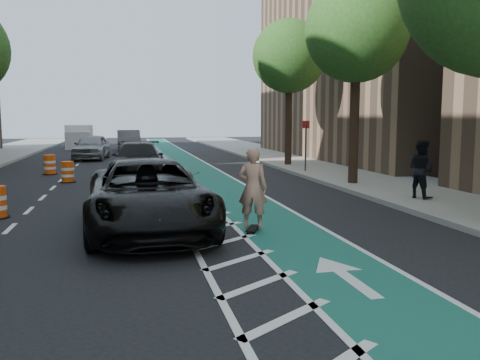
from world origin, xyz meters
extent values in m
plane|color=black|center=(0.00, 0.00, 0.00)|extent=(120.00, 120.00, 0.00)
cube|color=#195844|center=(3.00, 10.00, 0.01)|extent=(2.00, 90.00, 0.01)
cube|color=silver|center=(1.50, 10.00, 0.01)|extent=(1.40, 90.00, 0.01)
cube|color=gray|center=(9.50, 10.00, 0.07)|extent=(5.00, 90.00, 0.15)
cube|color=gray|center=(7.05, 10.00, 0.08)|extent=(0.12, 90.00, 0.16)
cube|color=#84664C|center=(17.50, 20.00, 9.50)|extent=(14.00, 22.00, 19.00)
cylinder|color=#382619|center=(7.90, 8.00, 2.20)|extent=(0.36, 0.36, 4.40)
sphere|color=#204E1A|center=(7.90, 8.00, 5.80)|extent=(4.20, 4.20, 4.20)
cylinder|color=#382619|center=(7.90, 16.00, 2.20)|extent=(0.36, 0.36, 4.40)
sphere|color=#204E1A|center=(7.90, 16.00, 5.80)|extent=(4.20, 4.20, 4.20)
cylinder|color=#4C4C4C|center=(7.60, 12.00, 1.20)|extent=(0.08, 0.08, 2.40)
cube|color=red|center=(7.60, 12.00, 2.30)|extent=(0.35, 0.02, 0.35)
cube|color=black|center=(2.30, 0.83, 0.08)|extent=(0.49, 0.75, 0.03)
cylinder|color=black|center=(2.33, 1.08, 0.03)|extent=(0.05, 0.06, 0.06)
cylinder|color=black|center=(2.47, 1.02, 0.03)|extent=(0.05, 0.06, 0.06)
cylinder|color=black|center=(2.13, 0.64, 0.03)|extent=(0.05, 0.06, 0.06)
cylinder|color=black|center=(2.27, 0.58, 0.03)|extent=(0.05, 0.06, 0.06)
imported|color=tan|center=(2.30, 0.83, 1.02)|extent=(0.79, 0.68, 1.84)
imported|color=black|center=(0.00, 1.49, 0.82)|extent=(2.88, 5.96, 1.63)
imported|color=black|center=(0.00, 12.27, 0.77)|extent=(2.49, 5.45, 1.55)
imported|color=gray|center=(-2.65, 23.18, 0.80)|extent=(2.40, 4.89, 1.60)
imported|color=#545458|center=(-0.32, 31.17, 0.83)|extent=(1.86, 5.07, 1.66)
imported|color=black|center=(8.29, 3.64, 1.04)|extent=(0.95, 1.06, 1.79)
cube|color=silver|center=(-4.52, 36.63, 1.00)|extent=(2.30, 3.27, 2.00)
cube|color=silver|center=(-4.45, 34.23, 0.75)|extent=(2.05, 1.66, 1.50)
cylinder|color=black|center=(-5.34, 33.80, 0.35)|extent=(0.27, 0.71, 0.70)
cylinder|color=black|center=(-3.54, 33.86, 0.35)|extent=(0.27, 0.71, 0.70)
cylinder|color=black|center=(-5.45, 37.41, 0.35)|extent=(0.27, 0.71, 0.70)
cylinder|color=black|center=(-3.64, 37.46, 0.35)|extent=(0.27, 0.71, 0.70)
cylinder|color=#EA4E0C|center=(-2.83, 11.23, 0.43)|extent=(0.49, 0.49, 0.86)
cylinder|color=silver|center=(-2.83, 11.23, 0.29)|extent=(0.50, 0.50, 0.11)
cylinder|color=silver|center=(-2.83, 11.23, 0.55)|extent=(0.50, 0.50, 0.11)
cylinder|color=black|center=(-2.83, 11.23, 0.02)|extent=(0.63, 0.63, 0.04)
cylinder|color=#FF520D|center=(-3.97, 14.50, 0.46)|extent=(0.53, 0.53, 0.91)
cylinder|color=silver|center=(-3.97, 14.50, 0.30)|extent=(0.54, 0.54, 0.12)
cylinder|color=silver|center=(-3.97, 14.50, 0.59)|extent=(0.54, 0.54, 0.12)
cylinder|color=black|center=(-3.97, 14.50, 0.02)|extent=(0.67, 0.67, 0.04)
camera|label=1|loc=(-0.45, -10.21, 2.58)|focal=38.00mm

